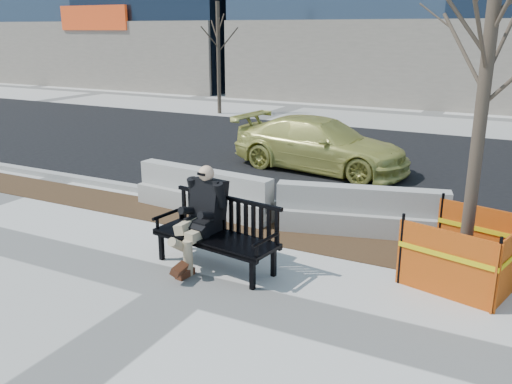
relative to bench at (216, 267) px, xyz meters
The scene contains 11 objects.
ground 0.79m from the bench, 88.95° to the right, with size 120.00×120.00×0.00m, color beige.
mulch_strip 1.81m from the bench, 89.54° to the left, with size 40.00×1.20×0.02m, color #47301C.
asphalt_street 8.01m from the bench, 89.90° to the left, with size 60.00×10.40×0.01m, color black.
curb 2.76m from the bench, 89.70° to the left, with size 60.00×0.25×0.12m, color #9E9B93.
bench is the anchor object (origin of this frame).
seated_man 0.30m from the bench, 160.97° to the left, with size 0.67×1.12×1.57m, color black, non-canonical shape.
tree_fence 3.72m from the bench, 19.80° to the left, with size 2.16×2.16×5.39m, color #E15214, non-canonical shape.
sedan 6.60m from the bench, 96.75° to the left, with size 1.92×4.72×1.37m, color #BFBC57.
jersey_barrier_left 2.78m from the bench, 126.16° to the left, with size 3.12×0.62×0.89m, color #A7A49C, non-canonical shape.
jersey_barrier_right 2.97m from the bench, 58.46° to the left, with size 3.08×0.62×0.88m, color #A19E97, non-canonical shape.
far_tree_left 16.26m from the bench, 120.80° to the left, with size 1.88×1.88×5.08m, color #4B3E30, non-canonical shape.
Camera 1 is at (4.16, -5.92, 3.61)m, focal length 38.31 mm.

